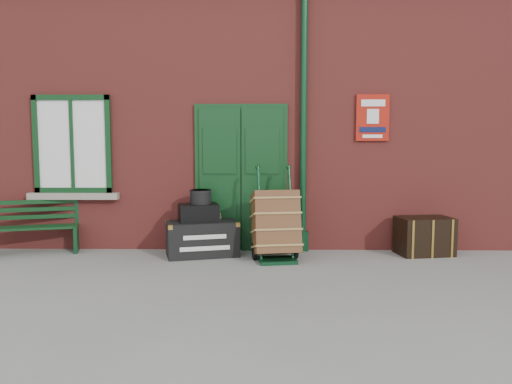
{
  "coord_description": "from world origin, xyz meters",
  "views": [
    {
      "loc": [
        0.06,
        -6.2,
        1.68
      ],
      "look_at": [
        -0.06,
        0.6,
        1.0
      ],
      "focal_mm": 35.0,
      "sensor_mm": 36.0,
      "label": 1
    }
  ],
  "objects_px": {
    "houdini_trunk": "(202,238)",
    "dark_trunk": "(424,236)",
    "bench": "(32,226)",
    "porter_trolley": "(276,224)"
  },
  "relations": [
    {
      "from": "houdini_trunk",
      "to": "dark_trunk",
      "type": "distance_m",
      "value": 3.32
    },
    {
      "from": "bench",
      "to": "porter_trolley",
      "type": "height_order",
      "value": "porter_trolley"
    },
    {
      "from": "bench",
      "to": "dark_trunk",
      "type": "relative_size",
      "value": 1.79
    },
    {
      "from": "porter_trolley",
      "to": "bench",
      "type": "bearing_deg",
      "value": 165.19
    },
    {
      "from": "porter_trolley",
      "to": "dark_trunk",
      "type": "bearing_deg",
      "value": 0.79
    },
    {
      "from": "bench",
      "to": "porter_trolley",
      "type": "distance_m",
      "value": 3.72
    },
    {
      "from": "bench",
      "to": "dark_trunk",
      "type": "bearing_deg",
      "value": -15.59
    },
    {
      "from": "houdini_trunk",
      "to": "porter_trolley",
      "type": "relative_size",
      "value": 0.78
    },
    {
      "from": "bench",
      "to": "houdini_trunk",
      "type": "height_order",
      "value": "bench"
    },
    {
      "from": "bench",
      "to": "houdini_trunk",
      "type": "distance_m",
      "value": 2.62
    }
  ]
}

